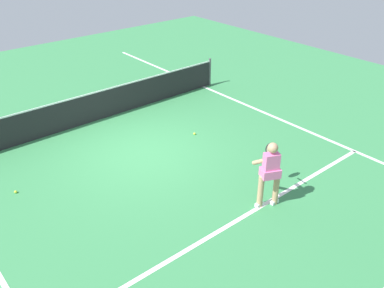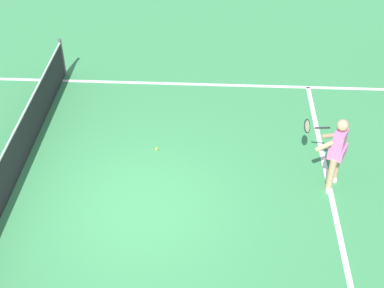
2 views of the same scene
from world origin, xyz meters
The scene contains 7 objects.
ground_plane centered at (0.00, 0.00, 0.00)m, with size 23.62×23.62×0.00m, color #38844C.
service_line_marking centered at (0.00, -3.65, 0.00)m, with size 8.82×0.10×0.01m, color white.
sideline_right_marking centered at (4.41, 0.00, 0.00)m, with size 0.10×16.17×0.01m, color white.
court_net centered at (0.00, 2.51, 0.47)m, with size 9.50×0.08×1.01m.
tennis_player centered at (0.83, -3.67, 0.85)m, with size 1.03×0.84×1.55m.
tennis_ball_mid centered at (-3.28, 0.30, 0.03)m, with size 0.07×0.07×0.07m, color #D1E533.
tennis_ball_far centered at (1.72, -0.15, 0.03)m, with size 0.07×0.07×0.07m, color #D1E533.
Camera 1 is at (-5.21, -8.30, 5.67)m, focal length 39.18 mm.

